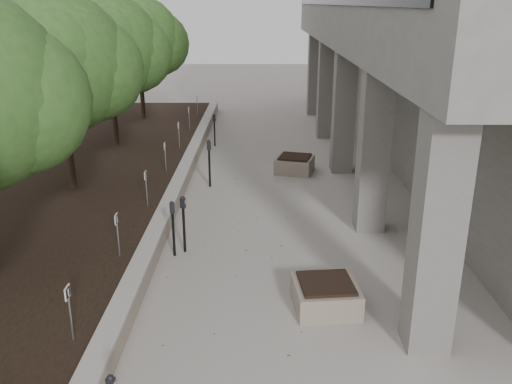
{
  "coord_description": "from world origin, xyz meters",
  "views": [
    {
      "loc": [
        0.62,
        -6.82,
        5.48
      ],
      "look_at": [
        0.52,
        6.21,
        0.89
      ],
      "focal_mm": 37.9,
      "sensor_mm": 36.0,
      "label": 1
    }
  ],
  "objects_px": {
    "crabapple_tree_3": "(63,93)",
    "planter_front": "(326,295)",
    "crabapple_tree_5": "(140,58)",
    "parking_meter_5": "(215,130)",
    "planter_back": "(295,164)",
    "parking_meter_4": "(209,164)",
    "crabapple_tree_4": "(110,71)",
    "parking_meter_2": "(173,229)",
    "parking_meter_3": "(184,224)"
  },
  "relations": [
    {
      "from": "crabapple_tree_5",
      "to": "planter_front",
      "type": "distance_m",
      "value": 17.43
    },
    {
      "from": "crabapple_tree_5",
      "to": "planter_front",
      "type": "height_order",
      "value": "crabapple_tree_5"
    },
    {
      "from": "crabapple_tree_3",
      "to": "planter_back",
      "type": "bearing_deg",
      "value": 23.44
    },
    {
      "from": "planter_back",
      "to": "parking_meter_5",
      "type": "bearing_deg",
      "value": 130.78
    },
    {
      "from": "crabapple_tree_4",
      "to": "planter_front",
      "type": "xyz_separation_m",
      "value": [
        6.66,
        -10.85,
        -2.85
      ]
    },
    {
      "from": "crabapple_tree_3",
      "to": "parking_meter_2",
      "type": "height_order",
      "value": "crabapple_tree_3"
    },
    {
      "from": "parking_meter_3",
      "to": "crabapple_tree_4",
      "type": "bearing_deg",
      "value": 125.45
    },
    {
      "from": "planter_front",
      "to": "planter_back",
      "type": "distance_m",
      "value": 8.72
    },
    {
      "from": "crabapple_tree_3",
      "to": "planter_front",
      "type": "height_order",
      "value": "crabapple_tree_3"
    },
    {
      "from": "crabapple_tree_5",
      "to": "parking_meter_5",
      "type": "distance_m",
      "value": 5.69
    },
    {
      "from": "planter_front",
      "to": "parking_meter_2",
      "type": "bearing_deg",
      "value": 145.38
    },
    {
      "from": "parking_meter_2",
      "to": "parking_meter_3",
      "type": "xyz_separation_m",
      "value": [
        0.21,
        0.21,
        0.02
      ]
    },
    {
      "from": "crabapple_tree_3",
      "to": "parking_meter_3",
      "type": "bearing_deg",
      "value": -43.05
    },
    {
      "from": "parking_meter_2",
      "to": "planter_front",
      "type": "relative_size",
      "value": 1.14
    },
    {
      "from": "crabapple_tree_5",
      "to": "planter_front",
      "type": "bearing_deg",
      "value": -67.2
    },
    {
      "from": "parking_meter_5",
      "to": "planter_front",
      "type": "relative_size",
      "value": 1.11
    },
    {
      "from": "parking_meter_2",
      "to": "parking_meter_5",
      "type": "relative_size",
      "value": 1.03
    },
    {
      "from": "crabapple_tree_4",
      "to": "parking_meter_3",
      "type": "relative_size",
      "value": 3.96
    },
    {
      "from": "crabapple_tree_5",
      "to": "planter_front",
      "type": "xyz_separation_m",
      "value": [
        6.66,
        -15.85,
        -2.85
      ]
    },
    {
      "from": "parking_meter_4",
      "to": "planter_back",
      "type": "relative_size",
      "value": 1.27
    },
    {
      "from": "parking_meter_2",
      "to": "crabapple_tree_5",
      "type": "bearing_deg",
      "value": 92.83
    },
    {
      "from": "planter_front",
      "to": "planter_back",
      "type": "xyz_separation_m",
      "value": [
        -0.06,
        8.72,
        0.0
      ]
    },
    {
      "from": "parking_meter_2",
      "to": "planter_front",
      "type": "xyz_separation_m",
      "value": [
        3.19,
        -2.2,
        -0.39
      ]
    },
    {
      "from": "crabapple_tree_5",
      "to": "parking_meter_4",
      "type": "relative_size",
      "value": 3.6
    },
    {
      "from": "crabapple_tree_4",
      "to": "parking_meter_2",
      "type": "bearing_deg",
      "value": -68.14
    },
    {
      "from": "crabapple_tree_4",
      "to": "planter_back",
      "type": "relative_size",
      "value": 4.57
    },
    {
      "from": "crabapple_tree_3",
      "to": "parking_meter_4",
      "type": "distance_m",
      "value": 4.69
    },
    {
      "from": "crabapple_tree_3",
      "to": "crabapple_tree_5",
      "type": "relative_size",
      "value": 1.0
    },
    {
      "from": "parking_meter_3",
      "to": "planter_back",
      "type": "bearing_deg",
      "value": 77.01
    },
    {
      "from": "crabapple_tree_3",
      "to": "crabapple_tree_4",
      "type": "bearing_deg",
      "value": 90.0
    },
    {
      "from": "parking_meter_3",
      "to": "parking_meter_5",
      "type": "xyz_separation_m",
      "value": [
        -0.08,
        9.79,
        -0.04
      ]
    },
    {
      "from": "parking_meter_2",
      "to": "planter_back",
      "type": "xyz_separation_m",
      "value": [
        3.13,
        6.51,
        -0.39
      ]
    },
    {
      "from": "parking_meter_3",
      "to": "planter_back",
      "type": "relative_size",
      "value": 1.15
    },
    {
      "from": "crabapple_tree_3",
      "to": "planter_back",
      "type": "relative_size",
      "value": 4.57
    },
    {
      "from": "parking_meter_4",
      "to": "crabapple_tree_5",
      "type": "bearing_deg",
      "value": 101.5
    },
    {
      "from": "crabapple_tree_5",
      "to": "parking_meter_5",
      "type": "relative_size",
      "value": 4.2
    },
    {
      "from": "crabapple_tree_5",
      "to": "crabapple_tree_3",
      "type": "bearing_deg",
      "value": -90.0
    },
    {
      "from": "parking_meter_2",
      "to": "planter_front",
      "type": "distance_m",
      "value": 3.9
    },
    {
      "from": "parking_meter_3",
      "to": "planter_front",
      "type": "xyz_separation_m",
      "value": [
        2.98,
        -2.42,
        -0.41
      ]
    },
    {
      "from": "parking_meter_2",
      "to": "planter_front",
      "type": "height_order",
      "value": "parking_meter_2"
    },
    {
      "from": "planter_front",
      "to": "crabapple_tree_3",
      "type": "bearing_deg",
      "value": 138.7
    },
    {
      "from": "crabapple_tree_3",
      "to": "planter_back",
      "type": "height_order",
      "value": "crabapple_tree_3"
    },
    {
      "from": "parking_meter_5",
      "to": "crabapple_tree_4",
      "type": "bearing_deg",
      "value": -139.27
    },
    {
      "from": "parking_meter_3",
      "to": "planter_back",
      "type": "height_order",
      "value": "parking_meter_3"
    },
    {
      "from": "parking_meter_5",
      "to": "planter_front",
      "type": "bearing_deg",
      "value": -55.72
    },
    {
      "from": "crabapple_tree_4",
      "to": "parking_meter_2",
      "type": "height_order",
      "value": "crabapple_tree_4"
    },
    {
      "from": "parking_meter_4",
      "to": "planter_front",
      "type": "height_order",
      "value": "parking_meter_4"
    },
    {
      "from": "crabapple_tree_3",
      "to": "parking_meter_5",
      "type": "bearing_deg",
      "value": 60.46
    },
    {
      "from": "crabapple_tree_3",
      "to": "parking_meter_4",
      "type": "bearing_deg",
      "value": 17.97
    },
    {
      "from": "parking_meter_4",
      "to": "crabapple_tree_4",
      "type": "bearing_deg",
      "value": 123.5
    }
  ]
}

